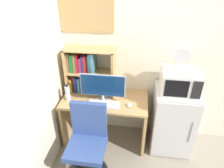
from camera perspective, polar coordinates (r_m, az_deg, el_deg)
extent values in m
cube|color=silver|center=(2.87, 27.60, 7.24)|extent=(6.40, 0.04, 2.60)
cube|color=tan|center=(2.71, -2.01, -4.36)|extent=(1.14, 0.61, 0.03)
cube|color=tan|center=(3.06, -12.22, -9.10)|extent=(0.04, 0.55, 0.70)
cube|color=tan|center=(2.91, 9.07, -11.12)|extent=(0.04, 0.55, 0.70)
cube|color=tan|center=(2.81, -12.23, 4.02)|extent=(0.03, 0.28, 0.63)
cube|color=tan|center=(2.67, 0.45, 3.29)|extent=(0.03, 0.28, 0.63)
cube|color=tan|center=(2.60, -6.42, 9.81)|extent=(0.65, 0.28, 0.01)
cube|color=tan|center=(2.73, -6.04, 3.47)|extent=(0.59, 0.28, 0.01)
cube|color=gold|center=(2.92, -11.08, 0.39)|extent=(0.03, 0.21, 0.21)
cube|color=#B21E1E|center=(2.90, -10.47, 0.98)|extent=(0.02, 0.18, 0.27)
cube|color=navy|center=(2.89, -9.88, 0.61)|extent=(0.04, 0.21, 0.24)
cube|color=teal|center=(2.89, -9.00, 0.36)|extent=(0.03, 0.20, 0.22)
cube|color=navy|center=(2.86, -8.23, 0.41)|extent=(0.04, 0.23, 0.24)
cube|color=#B21E1E|center=(2.87, -7.45, 0.38)|extent=(0.02, 0.17, 0.22)
cube|color=black|center=(2.85, -6.87, 0.02)|extent=(0.03, 0.23, 0.20)
cube|color=silver|center=(2.86, -6.04, 0.02)|extent=(0.03, 0.18, 0.19)
cube|color=gold|center=(2.84, -5.35, 0.55)|extent=(0.02, 0.16, 0.25)
cube|color=brown|center=(2.77, -11.74, 6.48)|extent=(0.03, 0.22, 0.26)
cube|color=#197233|center=(2.75, -10.87, 6.35)|extent=(0.04, 0.22, 0.25)
cube|color=brown|center=(2.74, -10.04, 6.31)|extent=(0.04, 0.23, 0.25)
cube|color=#B21E1E|center=(2.73, -9.35, 6.28)|extent=(0.03, 0.22, 0.25)
cube|color=purple|center=(2.73, -8.54, 5.89)|extent=(0.04, 0.20, 0.21)
cube|color=navy|center=(2.72, -7.93, 6.14)|extent=(0.02, 0.22, 0.24)
cube|color=#B21E1E|center=(2.70, -7.31, 6.09)|extent=(0.03, 0.23, 0.24)
cube|color=teal|center=(2.71, -6.54, 6.06)|extent=(0.03, 0.18, 0.23)
cube|color=teal|center=(2.69, -5.97, 6.31)|extent=(0.03, 0.21, 0.26)
cube|color=teal|center=(2.67, -5.18, 6.37)|extent=(0.04, 0.23, 0.28)
cylinder|color=#B7B7BC|center=(2.65, -2.55, -4.69)|extent=(0.22, 0.22, 0.02)
cylinder|color=#B7B7BC|center=(2.63, -2.57, -3.83)|extent=(0.04, 0.04, 0.08)
cube|color=#B7B7BC|center=(2.53, -2.65, -0.38)|extent=(0.58, 0.01, 0.30)
cube|color=navy|center=(2.53, -2.67, -0.44)|extent=(0.55, 0.02, 0.28)
cube|color=silver|center=(2.58, -2.39, -5.75)|extent=(0.41, 0.16, 0.02)
ellipsoid|color=silver|center=(2.57, 4.90, -5.96)|extent=(0.06, 0.08, 0.03)
cylinder|color=silver|center=(2.69, -12.45, -2.54)|extent=(0.06, 0.06, 0.20)
cylinder|color=black|center=(2.63, -12.72, -0.48)|extent=(0.04, 0.04, 0.02)
cube|color=silver|center=(2.90, 16.72, -9.60)|extent=(0.54, 0.51, 0.92)
cube|color=silver|center=(2.71, 17.35, -13.12)|extent=(0.52, 0.01, 0.88)
cylinder|color=#B2B2B7|center=(2.71, 21.53, -12.66)|extent=(0.01, 0.01, 0.32)
cube|color=silver|center=(2.58, 18.63, 0.74)|extent=(0.45, 0.37, 0.28)
cube|color=black|center=(2.40, 17.80, -1.34)|extent=(0.27, 0.01, 0.21)
cube|color=black|center=(2.45, 22.93, -1.68)|extent=(0.11, 0.01, 0.22)
cylinder|color=silver|center=(2.51, 18.58, 3.69)|extent=(0.11, 0.11, 0.01)
cylinder|color=silver|center=(2.49, 18.76, 4.69)|extent=(0.02, 0.02, 0.08)
cylinder|color=silver|center=(2.43, 19.32, 7.51)|extent=(0.19, 0.03, 0.19)
cylinder|color=black|center=(2.60, -6.97, -21.03)|extent=(0.04, 0.04, 0.43)
cube|color=#334C8C|center=(2.42, -7.32, -17.50)|extent=(0.43, 0.43, 0.07)
cube|color=#334C8C|center=(2.38, -6.53, -9.80)|extent=(0.41, 0.06, 0.45)
cube|color=tan|center=(2.63, -8.14, 19.95)|extent=(0.76, 0.02, 0.52)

